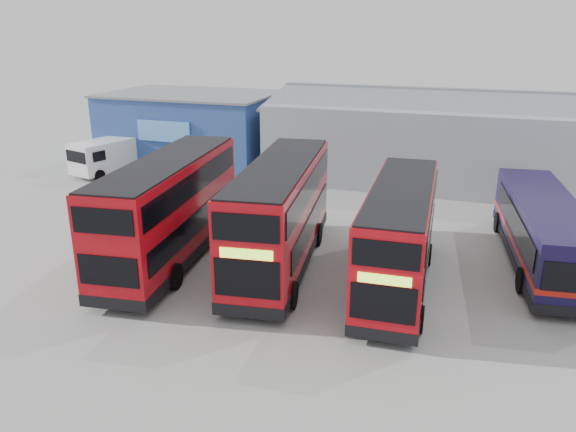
{
  "coord_description": "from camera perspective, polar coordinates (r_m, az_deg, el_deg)",
  "views": [
    {
      "loc": [
        6.23,
        -19.15,
        9.97
      ],
      "look_at": [
        -1.15,
        2.42,
        2.1
      ],
      "focal_mm": 35.0,
      "sensor_mm": 36.0,
      "label": 1
    }
  ],
  "objects": [
    {
      "name": "office_block",
      "position": [
        42.94,
        -9.65,
        8.86
      ],
      "size": [
        12.3,
        8.32,
        5.12
      ],
      "color": "navy",
      "rests_on": "ground"
    },
    {
      "name": "maintenance_shed",
      "position": [
        39.88,
        21.26,
        7.11
      ],
      "size": [
        30.5,
        12.0,
        5.89
      ],
      "color": "gray",
      "rests_on": "ground"
    },
    {
      "name": "single_decker_blue",
      "position": [
        26.36,
        24.38,
        -1.57
      ],
      "size": [
        3.71,
        11.01,
        2.93
      ],
      "rotation": [
        0.0,
        0.0,
        3.26
      ],
      "color": "#0E0B33",
      "rests_on": "ground"
    },
    {
      "name": "panel_van",
      "position": [
        40.98,
        -17.61,
        5.98
      ],
      "size": [
        3.57,
        5.83,
        2.39
      ],
      "rotation": [
        0.0,
        0.0,
        -0.28
      ],
      "color": "white",
      "rests_on": "ground"
    },
    {
      "name": "double_decker_right",
      "position": [
        22.24,
        11.18,
        -2.2
      ],
      "size": [
        2.87,
        9.86,
        4.12
      ],
      "rotation": [
        0.0,
        0.0,
        0.05
      ],
      "color": "#B40A13",
      "rests_on": "ground"
    },
    {
      "name": "ground_plane",
      "position": [
        22.47,
        0.79,
        -7.29
      ],
      "size": [
        120.0,
        120.0,
        0.0
      ],
      "primitive_type": "plane",
      "color": "gray",
      "rests_on": "ground"
    },
    {
      "name": "double_decker_centre",
      "position": [
        23.63,
        -0.8,
        -0.02
      ],
      "size": [
        3.95,
        10.93,
        4.53
      ],
      "rotation": [
        0.0,
        0.0,
        0.13
      ],
      "color": "#B40A13",
      "rests_on": "ground"
    },
    {
      "name": "double_decker_left",
      "position": [
        24.74,
        -11.91,
        0.47
      ],
      "size": [
        3.85,
        10.97,
        4.55
      ],
      "rotation": [
        0.0,
        0.0,
        3.26
      ],
      "color": "#B40A13",
      "rests_on": "ground"
    }
  ]
}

